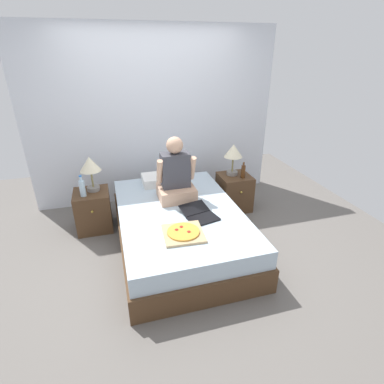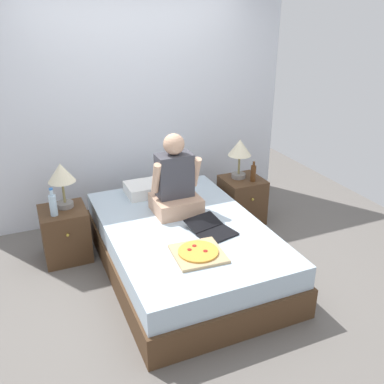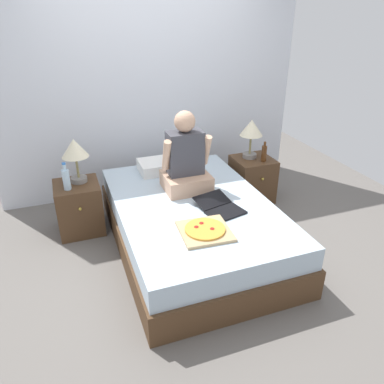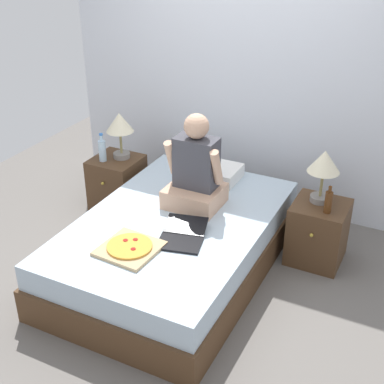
{
  "view_description": "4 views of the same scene",
  "coord_description": "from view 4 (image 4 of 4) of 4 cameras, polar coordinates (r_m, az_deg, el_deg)",
  "views": [
    {
      "loc": [
        -0.71,
        -2.99,
        2.18
      ],
      "look_at": [
        0.14,
        -0.06,
        0.71
      ],
      "focal_mm": 28.0,
      "sensor_mm": 36.0,
      "label": 1
    },
    {
      "loc": [
        -1.3,
        -3.22,
        2.36
      ],
      "look_at": [
        0.06,
        -0.06,
        0.83
      ],
      "focal_mm": 40.0,
      "sensor_mm": 36.0,
      "label": 2
    },
    {
      "loc": [
        -1.06,
        -2.88,
        2.14
      ],
      "look_at": [
        -0.08,
        -0.21,
        0.7
      ],
      "focal_mm": 35.0,
      "sensor_mm": 36.0,
      "label": 3
    },
    {
      "loc": [
        1.74,
        -3.17,
        2.66
      ],
      "look_at": [
        0.14,
        0.02,
        0.74
      ],
      "focal_mm": 50.0,
      "sensor_mm": 36.0,
      "label": 4
    }
  ],
  "objects": [
    {
      "name": "lamp_on_left_nightstand",
      "position": [
        5.06,
        -7.72,
        7.03
      ],
      "size": [
        0.26,
        0.26,
        0.45
      ],
      "color": "gray",
      "rests_on": "nightstand_left"
    },
    {
      "name": "pizza_box",
      "position": [
        3.88,
        -6.67,
        -5.94
      ],
      "size": [
        0.43,
        0.43,
        0.05
      ],
      "color": "tan",
      "rests_on": "bed"
    },
    {
      "name": "nightstand_left",
      "position": [
        5.28,
        -7.97,
        0.94
      ],
      "size": [
        0.44,
        0.47,
        0.53
      ],
      "color": "#4C331E",
      "rests_on": "ground"
    },
    {
      "name": "water_bottle",
      "position": [
        5.1,
        -9.56,
        4.45
      ],
      "size": [
        0.07,
        0.07,
        0.28
      ],
      "color": "silver",
      "rests_on": "nightstand_left"
    },
    {
      "name": "nightstand_right",
      "position": [
        4.58,
        13.27,
        -4.19
      ],
      "size": [
        0.44,
        0.47,
        0.53
      ],
      "color": "#4C331E",
      "rests_on": "ground"
    },
    {
      "name": "person_seated",
      "position": [
        4.3,
        0.38,
        2.09
      ],
      "size": [
        0.47,
        0.4,
        0.78
      ],
      "color": "tan",
      "rests_on": "bed"
    },
    {
      "name": "bed",
      "position": [
        4.36,
        -1.82,
        -5.64
      ],
      "size": [
        1.42,
        2.16,
        0.48
      ],
      "color": "#4C331E",
      "rests_on": "ground"
    },
    {
      "name": "beer_bottle",
      "position": [
        4.31,
        14.34,
        -1.0
      ],
      "size": [
        0.06,
        0.06,
        0.23
      ],
      "color": "#512D14",
      "rests_on": "nightstand_right"
    },
    {
      "name": "lamp_on_right_nightstand",
      "position": [
        4.35,
        13.9,
        2.8
      ],
      "size": [
        0.26,
        0.26,
        0.45
      ],
      "color": "gray",
      "rests_on": "nightstand_right"
    },
    {
      "name": "pillow",
      "position": [
        4.85,
        2.03,
        2.23
      ],
      "size": [
        0.52,
        0.34,
        0.12
      ],
      "primitive_type": "cube",
      "color": "white",
      "rests_on": "bed"
    },
    {
      "name": "laptop",
      "position": [
        3.97,
        -1.11,
        -4.83
      ],
      "size": [
        0.4,
        0.48,
        0.07
      ],
      "color": "black",
      "rests_on": "bed"
    },
    {
      "name": "wall_back",
      "position": [
        5.13,
        5.8,
        12.1
      ],
      "size": [
        3.63,
        0.12,
        2.5
      ],
      "primitive_type": "cube",
      "color": "silver",
      "rests_on": "ground"
    },
    {
      "name": "ground_plane",
      "position": [
        4.49,
        -1.77,
        -8.14
      ],
      "size": [
        5.63,
        5.63,
        0.0
      ],
      "primitive_type": "plane",
      "color": "#66605B"
    }
  ]
}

